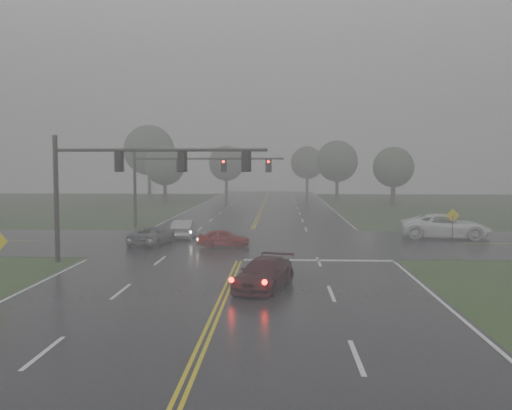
{
  "coord_description": "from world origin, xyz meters",
  "views": [
    {
      "loc": [
        2.33,
        -17.86,
        5.44
      ],
      "look_at": [
        0.88,
        16.0,
        3.07
      ],
      "focal_mm": 40.0,
      "sensor_mm": 36.0,
      "label": 1
    }
  ],
  "objects_px": {
    "sedan_silver": "(184,238)",
    "signal_gantry_near": "(120,174)",
    "sedan_maroon": "(264,289)",
    "sedan_red": "(224,247)",
    "car_grey": "(152,245)",
    "pickup_white": "(445,239)",
    "signal_gantry_far": "(181,173)"
  },
  "relations": [
    {
      "from": "sedan_silver",
      "to": "pickup_white",
      "type": "relative_size",
      "value": 0.64
    },
    {
      "from": "car_grey",
      "to": "sedan_silver",
      "type": "bearing_deg",
      "value": -105.67
    },
    {
      "from": "sedan_silver",
      "to": "signal_gantry_near",
      "type": "xyz_separation_m",
      "value": [
        -1.74,
        -10.68,
        4.97
      ]
    },
    {
      "from": "pickup_white",
      "to": "signal_gantry_near",
      "type": "height_order",
      "value": "signal_gantry_near"
    },
    {
      "from": "signal_gantry_near",
      "to": "sedan_silver",
      "type": "bearing_deg",
      "value": 80.74
    },
    {
      "from": "sedan_maroon",
      "to": "signal_gantry_far",
      "type": "bearing_deg",
      "value": 124.34
    },
    {
      "from": "sedan_silver",
      "to": "signal_gantry_near",
      "type": "distance_m",
      "value": 11.91
    },
    {
      "from": "sedan_red",
      "to": "sedan_silver",
      "type": "height_order",
      "value": "sedan_silver"
    },
    {
      "from": "sedan_red",
      "to": "car_grey",
      "type": "height_order",
      "value": "car_grey"
    },
    {
      "from": "sedan_red",
      "to": "pickup_white",
      "type": "height_order",
      "value": "pickup_white"
    },
    {
      "from": "signal_gantry_far",
      "to": "sedan_red",
      "type": "bearing_deg",
      "value": -67.04
    },
    {
      "from": "signal_gantry_far",
      "to": "sedan_silver",
      "type": "bearing_deg",
      "value": -78.55
    },
    {
      "from": "sedan_silver",
      "to": "signal_gantry_near",
      "type": "relative_size",
      "value": 0.35
    },
    {
      "from": "car_grey",
      "to": "pickup_white",
      "type": "distance_m",
      "value": 21.44
    },
    {
      "from": "sedan_maroon",
      "to": "signal_gantry_far",
      "type": "height_order",
      "value": "signal_gantry_far"
    },
    {
      "from": "sedan_maroon",
      "to": "signal_gantry_far",
      "type": "distance_m",
      "value": 25.52
    },
    {
      "from": "sedan_maroon",
      "to": "sedan_silver",
      "type": "distance_m",
      "value": 18.4
    },
    {
      "from": "signal_gantry_near",
      "to": "signal_gantry_far",
      "type": "distance_m",
      "value": 17.28
    },
    {
      "from": "car_grey",
      "to": "signal_gantry_far",
      "type": "xyz_separation_m",
      "value": [
        0.28,
        10.21,
        4.8
      ]
    },
    {
      "from": "sedan_silver",
      "to": "signal_gantry_far",
      "type": "relative_size",
      "value": 0.32
    },
    {
      "from": "car_grey",
      "to": "signal_gantry_near",
      "type": "relative_size",
      "value": 0.38
    },
    {
      "from": "sedan_maroon",
      "to": "pickup_white",
      "type": "distance_m",
      "value": 22.01
    },
    {
      "from": "sedan_red",
      "to": "signal_gantry_far",
      "type": "relative_size",
      "value": 0.27
    },
    {
      "from": "sedan_red",
      "to": "car_grey",
      "type": "relative_size",
      "value": 0.76
    },
    {
      "from": "sedan_red",
      "to": "sedan_silver",
      "type": "distance_m",
      "value": 5.75
    },
    {
      "from": "sedan_maroon",
      "to": "signal_gantry_near",
      "type": "bearing_deg",
      "value": 157.62
    },
    {
      "from": "sedan_red",
      "to": "signal_gantry_near",
      "type": "relative_size",
      "value": 0.29
    },
    {
      "from": "sedan_maroon",
      "to": "signal_gantry_near",
      "type": "height_order",
      "value": "signal_gantry_near"
    },
    {
      "from": "car_grey",
      "to": "pickup_white",
      "type": "bearing_deg",
      "value": -160.33
    },
    {
      "from": "sedan_maroon",
      "to": "signal_gantry_near",
      "type": "xyz_separation_m",
      "value": [
        -8.2,
        6.55,
        4.97
      ]
    },
    {
      "from": "signal_gantry_near",
      "to": "signal_gantry_far",
      "type": "height_order",
      "value": "signal_gantry_near"
    },
    {
      "from": "sedan_maroon",
      "to": "car_grey",
      "type": "bearing_deg",
      "value": 136.91
    }
  ]
}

